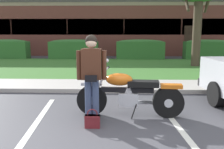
% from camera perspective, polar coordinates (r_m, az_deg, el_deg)
% --- Properties ---
extents(ground_plane, '(140.00, 140.00, 0.00)m').
position_cam_1_polar(ground_plane, '(4.31, -1.08, -14.49)').
color(ground_plane, '#424247').
extents(curb_strip, '(60.00, 0.20, 0.12)m').
position_cam_1_polar(curb_strip, '(7.34, 0.18, -3.65)').
color(curb_strip, '#B7B2A8').
rests_on(curb_strip, ground).
extents(concrete_walk, '(60.00, 1.50, 0.08)m').
position_cam_1_polar(concrete_walk, '(8.17, 0.35, -2.39)').
color(concrete_walk, '#B7B2A8').
rests_on(concrete_walk, ground).
extents(grass_lawn, '(60.00, 6.77, 0.06)m').
position_cam_1_polar(grass_lawn, '(12.24, 0.84, 1.69)').
color(grass_lawn, '#3D752D').
rests_on(grass_lawn, ground).
extents(stall_stripe_0, '(0.46, 4.40, 0.01)m').
position_cam_1_polar(stall_stripe_0, '(4.76, -18.27, -12.53)').
color(stall_stripe_0, silver).
rests_on(stall_stripe_0, ground).
extents(stall_stripe_1, '(0.46, 4.40, 0.01)m').
position_cam_1_polar(stall_stripe_1, '(4.63, 16.21, -13.08)').
color(stall_stripe_1, silver).
rests_on(stall_stripe_1, ground).
extents(motorcycle, '(2.24, 0.82, 1.18)m').
position_cam_1_polar(motorcycle, '(5.30, 4.95, -4.34)').
color(motorcycle, black).
rests_on(motorcycle, ground).
extents(rider_person, '(0.57, 0.31, 1.70)m').
position_cam_1_polar(rider_person, '(4.84, -4.64, 0.49)').
color(rider_person, black).
rests_on(rider_person, ground).
extents(handbag, '(0.28, 0.13, 0.36)m').
position_cam_1_polar(handbag, '(4.75, -4.46, -10.26)').
color(handbag, maroon).
rests_on(handbag, ground).
extents(hedge_left, '(2.48, 0.90, 1.24)m').
position_cam_1_polar(hedge_left, '(17.29, -22.33, 5.43)').
color(hedge_left, '#336B2D').
rests_on(hedge_left, ground).
extents(hedge_center_left, '(3.03, 0.90, 1.24)m').
position_cam_1_polar(hedge_center_left, '(16.05, -8.62, 5.77)').
color(hedge_center_left, '#336B2D').
rests_on(hedge_center_left, ground).
extents(hedge_center_right, '(2.94, 0.90, 1.24)m').
position_cam_1_polar(hedge_center_right, '(15.84, 6.38, 5.76)').
color(hedge_center_right, '#336B2D').
rests_on(hedge_center_right, ground).
extents(hedge_right, '(2.82, 0.90, 1.24)m').
position_cam_1_polar(hedge_right, '(16.68, 20.78, 5.39)').
color(hedge_right, '#336B2D').
rests_on(hedge_right, ground).
extents(brick_building, '(23.58, 8.11, 3.91)m').
position_cam_1_polar(brick_building, '(21.79, 2.56, 10.37)').
color(brick_building, brown).
rests_on(brick_building, ground).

